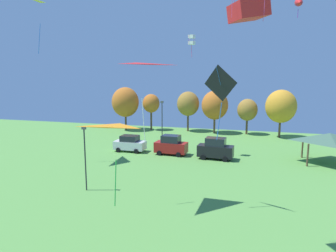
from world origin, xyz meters
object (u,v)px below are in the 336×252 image
Objects in this scene: light_post_1 at (162,125)px; park_pavilion at (330,138)px; parked_car_leftmost at (130,143)px; treeline_tree_3 at (215,105)px; kite_flying_0 at (299,2)px; treeline_tree_5 at (281,106)px; kite_flying_5 at (137,80)px; treeline_tree_0 at (125,102)px; treeline_tree_4 at (247,110)px; kite_flying_1 at (47,14)px; kite_flying_2 at (220,86)px; treeline_tree_2 at (188,104)px; light_post_0 at (85,155)px; kite_flying_6 at (120,141)px; treeline_tree_1 at (151,104)px; kite_flying_4 at (192,40)px; parked_car_third_from_left at (215,149)px; parked_car_second_from_left at (171,145)px.

park_pavilion is at bearing 4.05° from light_post_1.
treeline_tree_3 is (9.28, 17.00, 3.95)m from parked_car_leftmost.
treeline_tree_5 is at bearing 88.78° from kite_flying_0.
kite_flying_0 is 0.71× the size of kite_flying_5.
treeline_tree_0 is (-14.57, 30.37, -4.42)m from kite_flying_5.
kite_flying_0 reaches higher than treeline_tree_4.
kite_flying_1 is 34.95m from treeline_tree_4.
kite_flying_2 is at bearing -116.26° from kite_flying_0.
park_pavilion is at bearing 2.63° from parked_car_leftmost.
treeline_tree_2 is at bearing 173.67° from treeline_tree_5.
treeline_tree_0 is at bearing 107.45° from light_post_0.
treeline_tree_0 is 11.92m from treeline_tree_2.
treeline_tree_1 reaches higher than kite_flying_6.
treeline_tree_2 is at bearing 94.97° from kite_flying_5.
treeline_tree_4 is at bearing 69.15° from kite_flying_4.
kite_flying_2 is 0.72× the size of treeline_tree_3.
treeline_tree_1 is at bearing -174.57° from treeline_tree_2.
treeline_tree_5 is (8.65, 16.61, 3.93)m from parked_car_third_from_left.
treeline_tree_2 is at bearing 178.51° from treeline_tree_4.
light_post_1 is 22.59m from treeline_tree_5.
parked_car_leftmost is 5.50m from light_post_1.
kite_flying_0 is 16.74m from kite_flying_2.
kite_flying_2 is 0.67× the size of treeline_tree_0.
light_post_1 is 1.02× the size of treeline_tree_1.
parked_car_leftmost is at bearing -118.62° from treeline_tree_3.
kite_flying_4 reaches higher than treeline_tree_1.
treeline_tree_1 is at bearing 119.87° from parked_car_second_from_left.
kite_flying_0 is 0.47× the size of treeline_tree_3.
light_post_1 is (-1.12, -0.30, 2.66)m from parked_car_second_from_left.
park_pavilion is at bearing 11.43° from parked_car_third_from_left.
kite_flying_6 is at bearing -67.53° from parked_car_leftmost.
kite_flying_1 is 0.91× the size of kite_flying_5.
treeline_tree_4 reaches higher than parked_car_third_from_left.
treeline_tree_1 is (-11.15, 16.91, -9.38)m from kite_flying_4.
treeline_tree_2 is (-4.99, 40.33, -1.50)m from kite_flying_6.
treeline_tree_5 reaches higher than treeline_tree_1.
kite_flying_2 is 1.08× the size of kite_flying_5.
treeline_tree_5 is at bearing 73.96° from kite_flying_6.
parked_car_third_from_left is 0.54× the size of treeline_tree_0.
light_post_1 is at bearing -161.88° from parked_car_second_from_left.
treeline_tree_3 is at bearing 61.71° from parked_car_leftmost.
treeline_tree_2 is (-1.59, 17.77, 3.88)m from parked_car_second_from_left.
kite_flying_0 is 25.95m from parked_car_leftmost.
kite_flying_0 is 24.87m from treeline_tree_3.
parked_car_second_from_left is 0.55× the size of treeline_tree_3.
kite_flying_6 is 0.43× the size of treeline_tree_3.
park_pavilion is 22.22m from treeline_tree_3.
treeline_tree_5 is (15.60, 16.29, 1.32)m from light_post_1.
treeline_tree_2 is at bearing 140.62° from park_pavilion.
kite_flying_2 is 1.65× the size of kite_flying_6.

